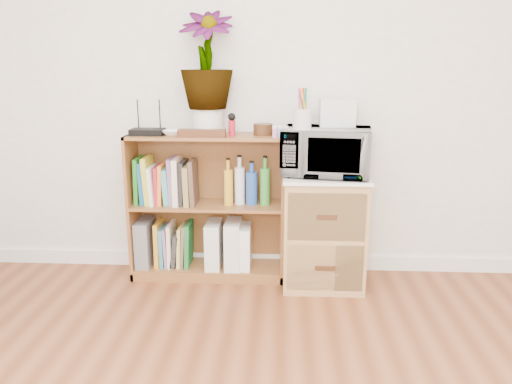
{
  "coord_description": "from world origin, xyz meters",
  "views": [
    {
      "loc": [
        0.14,
        -1.01,
        1.39
      ],
      "look_at": [
        -0.02,
        1.95,
        0.62
      ],
      "focal_mm": 35.0,
      "sensor_mm": 36.0,
      "label": 1
    }
  ],
  "objects": [
    {
      "name": "pen_cup",
      "position": [
        0.25,
        1.93,
        1.07
      ],
      "size": [
        0.11,
        0.11,
        0.12
      ],
      "primitive_type": "cylinder",
      "color": "silver",
      "rests_on": "microwave"
    },
    {
      "name": "bookshelf",
      "position": [
        -0.35,
        2.1,
        0.47
      ],
      "size": [
        1.0,
        0.3,
        0.95
      ],
      "primitive_type": "cube",
      "color": "brown",
      "rests_on": "ground"
    },
    {
      "name": "magazine_holder_right",
      "position": [
        -0.11,
        2.09,
        0.21
      ],
      "size": [
        0.09,
        0.23,
        0.28
      ],
      "primitive_type": "cube",
      "color": "white",
      "rests_on": "bookshelf"
    },
    {
      "name": "wicker_unit",
      "position": [
        0.4,
        2.02,
        0.35
      ],
      "size": [
        0.5,
        0.45,
        0.7
      ],
      "primitive_type": "cube",
      "color": "#9E7542",
      "rests_on": "ground"
    },
    {
      "name": "lower_books",
      "position": [
        -0.58,
        2.1,
        0.21
      ],
      "size": [
        0.24,
        0.19,
        0.3
      ],
      "color": "orange",
      "rests_on": "bookshelf"
    },
    {
      "name": "skirting_board",
      "position": [
        0.0,
        2.24,
        0.05
      ],
      "size": [
        4.0,
        0.02,
        0.1
      ],
      "primitive_type": "cube",
      "color": "white",
      "rests_on": "ground"
    },
    {
      "name": "potted_plant",
      "position": [
        -0.34,
        2.12,
        1.41
      ],
      "size": [
        0.33,
        0.33,
        0.59
      ],
      "primitive_type": "imported",
      "color": "#366C2B",
      "rests_on": "plant_pot"
    },
    {
      "name": "magazine_holder_mid",
      "position": [
        -0.18,
        2.09,
        0.23
      ],
      "size": [
        0.1,
        0.25,
        0.31
      ],
      "primitive_type": "cube",
      "color": "silver",
      "rests_on": "bookshelf"
    },
    {
      "name": "microwave",
      "position": [
        0.4,
        2.02,
        0.86
      ],
      "size": [
        0.57,
        0.43,
        0.29
      ],
      "primitive_type": "imported",
      "rotation": [
        0.0,
        0.0,
        -0.14
      ],
      "color": "white",
      "rests_on": "wicker_unit"
    },
    {
      "name": "kokeshi_doll",
      "position": [
        -0.18,
        2.06,
        1.0
      ],
      "size": [
        0.04,
        0.04,
        0.1
      ],
      "primitive_type": "cylinder",
      "color": "#B61627",
      "rests_on": "bookshelf"
    },
    {
      "name": "wooden_bowl",
      "position": [
        0.01,
        2.11,
        0.99
      ],
      "size": [
        0.12,
        0.12,
        0.07
      ],
      "primitive_type": "cylinder",
      "color": "#341E0E",
      "rests_on": "bookshelf"
    },
    {
      "name": "magazine_holder_left",
      "position": [
        -0.31,
        2.09,
        0.22
      ],
      "size": [
        0.1,
        0.24,
        0.3
      ],
      "primitive_type": "cube",
      "color": "silver",
      "rests_on": "bookshelf"
    },
    {
      "name": "liquor_bottles",
      "position": [
        -0.09,
        2.1,
        0.65
      ],
      "size": [
        0.3,
        0.07,
        0.31
      ],
      "color": "gold",
      "rests_on": "bookshelf"
    },
    {
      "name": "file_box",
      "position": [
        -0.78,
        2.1,
        0.22
      ],
      "size": [
        0.09,
        0.25,
        0.31
      ],
      "primitive_type": "cube",
      "color": "slate",
      "rests_on": "bookshelf"
    },
    {
      "name": "trinket_box",
      "position": [
        -0.36,
        2.0,
        0.97
      ],
      "size": [
        0.29,
        0.07,
        0.05
      ],
      "primitive_type": "cube",
      "color": "#3D1E10",
      "rests_on": "bookshelf"
    },
    {
      "name": "small_appliance",
      "position": [
        0.47,
        2.1,
        1.09
      ],
      "size": [
        0.21,
        0.18,
        0.17
      ],
      "primitive_type": "cube",
      "color": "silver",
      "rests_on": "microwave"
    },
    {
      "name": "paint_jars",
      "position": [
        0.12,
        2.01,
        0.98
      ],
      "size": [
        0.1,
        0.04,
        0.05
      ],
      "primitive_type": "cube",
      "color": "pink",
      "rests_on": "bookshelf"
    },
    {
      "name": "router",
      "position": [
        -0.72,
        2.08,
        0.97
      ],
      "size": [
        0.21,
        0.14,
        0.04
      ],
      "primitive_type": "cube",
      "color": "black",
      "rests_on": "bookshelf"
    },
    {
      "name": "cookbooks",
      "position": [
        -0.62,
        2.1,
        0.64
      ],
      "size": [
        0.4,
        0.2,
        0.31
      ],
      "color": "#23741F",
      "rests_on": "bookshelf"
    },
    {
      "name": "plant_pot",
      "position": [
        -0.34,
        2.12,
        1.03
      ],
      "size": [
        0.19,
        0.19,
        0.16
      ],
      "primitive_type": "cylinder",
      "color": "silver",
      "rests_on": "bookshelf"
    },
    {
      "name": "white_bowl",
      "position": [
        -0.55,
        2.07,
        0.97
      ],
      "size": [
        0.13,
        0.13,
        0.03
      ],
      "primitive_type": "imported",
      "color": "white",
      "rests_on": "bookshelf"
    }
  ]
}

